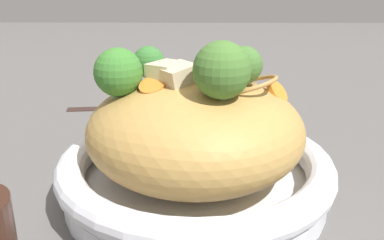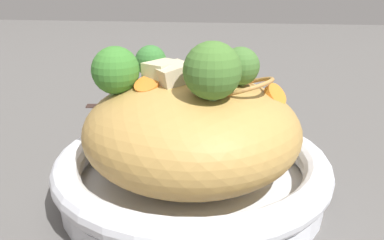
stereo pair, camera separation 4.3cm
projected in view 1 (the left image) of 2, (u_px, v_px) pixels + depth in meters
The scene contains 8 objects.
ground_plane at pixel (192, 195), 0.46m from camera, with size 3.00×3.00×0.00m, color #585553.
serving_bowl at pixel (192, 173), 0.45m from camera, with size 0.29×0.29×0.05m.
noodle_heap at pixel (192, 130), 0.44m from camera, with size 0.22×0.22×0.11m.
broccoli_florets at pixel (179, 70), 0.40m from camera, with size 0.18×0.14×0.07m.
carrot_coins at pixel (213, 80), 0.43m from camera, with size 0.15×0.11×0.04m.
zucchini_slices at pixel (190, 71), 0.44m from camera, with size 0.06×0.06×0.03m.
chicken_chunks at pixel (166, 75), 0.42m from camera, with size 0.06×0.10×0.03m.
chopsticks_pair at pixel (127, 106), 0.74m from camera, with size 0.21×0.04×0.01m.
Camera 1 is at (0.00, -0.41, 0.23)m, focal length 40.29 mm.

